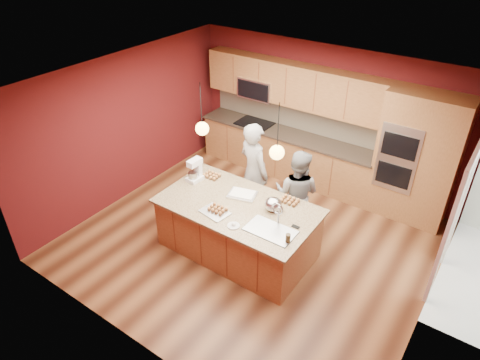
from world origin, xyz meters
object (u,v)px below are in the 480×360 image
Objects in this scene: person_right at (297,194)px; stand_mixer at (195,171)px; island at (239,228)px; mixing_bowl at (273,204)px; person_left at (254,172)px.

person_right reaches higher than stand_mixer.
mixing_bowl is at bearing 22.39° from island.
island is 1.11m from person_right.
stand_mixer is 1.47× the size of mixing_bowl.
person_right is 0.77m from mixing_bowl.
mixing_bowl is (-0.02, -0.73, 0.22)m from person_right.
stand_mixer is at bearing 67.20° from person_left.
person_left is 4.74× the size of stand_mixer.
mixing_bowl is (0.82, -0.73, 0.09)m from person_left.
island is 1.09m from person_left.
stand_mixer is at bearing 169.29° from island.
person_right is 6.00× the size of mixing_bowl.
person_right reaches higher than mixing_bowl.
person_left is 6.95× the size of mixing_bowl.
island is 1.19m from stand_mixer.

